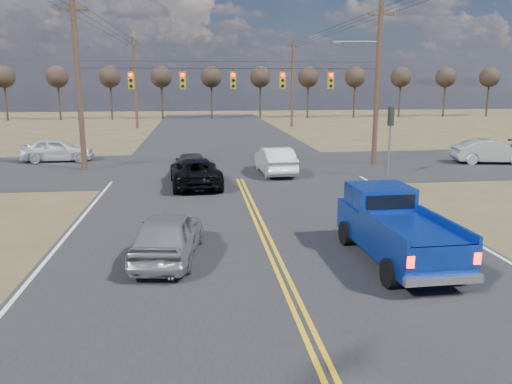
{
  "coord_description": "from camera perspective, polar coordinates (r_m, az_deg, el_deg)",
  "views": [
    {
      "loc": [
        -2.25,
        -12.61,
        5.22
      ],
      "look_at": [
        -0.27,
        4.07,
        1.5
      ],
      "focal_mm": 35.0,
      "sensor_mm": 36.0,
      "label": 1
    }
  ],
  "objects": [
    {
      "name": "road_cross",
      "position": [
        31.14,
        -2.54,
        2.82
      ],
      "size": [
        120.0,
        12.0,
        0.02
      ],
      "primitive_type": "cube",
      "color": "#28282B",
      "rests_on": "ground"
    },
    {
      "name": "silver_suv",
      "position": [
        15.16,
        -10.02,
        -4.88
      ],
      "size": [
        2.29,
        4.55,
        1.49
      ],
      "primitive_type": "imported",
      "rotation": [
        0.0,
        0.0,
        3.02
      ],
      "color": "gray",
      "rests_on": "ground"
    },
    {
      "name": "black_suv",
      "position": [
        25.56,
        -6.96,
        2.27
      ],
      "size": [
        2.79,
        5.39,
        1.45
      ],
      "primitive_type": "imported",
      "rotation": [
        0.0,
        0.0,
        3.22
      ],
      "color": "black",
      "rests_on": "ground"
    },
    {
      "name": "utility_poles",
      "position": [
        29.7,
        -2.49,
        12.49
      ],
      "size": [
        19.6,
        58.32,
        10.0
      ],
      "color": "#473323",
      "rests_on": "ground"
    },
    {
      "name": "treeline",
      "position": [
        39.64,
        -3.62,
        13.16
      ],
      "size": [
        87.0,
        117.8,
        7.4
      ],
      "color": "#33261C",
      "rests_on": "ground"
    },
    {
      "name": "cross_car_east_near",
      "position": [
        35.93,
        25.22,
        4.19
      ],
      "size": [
        2.35,
        4.9,
        1.55
      ],
      "primitive_type": "imported",
      "rotation": [
        0.0,
        0.0,
        1.41
      ],
      "color": "#A0A1A7",
      "rests_on": "ground"
    },
    {
      "name": "ground",
      "position": [
        13.83,
        3.14,
        -9.7
      ],
      "size": [
        160.0,
        160.0,
        0.0
      ],
      "primitive_type": "plane",
      "color": "brown",
      "rests_on": "ground"
    },
    {
      "name": "white_car_queue",
      "position": [
        28.8,
        2.18,
        3.62
      ],
      "size": [
        1.91,
        4.84,
        1.57
      ],
      "primitive_type": "imported",
      "rotation": [
        0.0,
        0.0,
        3.19
      ],
      "color": "silver",
      "rests_on": "ground"
    },
    {
      "name": "cross_car_west",
      "position": [
        35.88,
        -21.76,
        4.51
      ],
      "size": [
        2.09,
        4.72,
        1.58
      ],
      "primitive_type": "imported",
      "rotation": [
        0.0,
        0.0,
        1.62
      ],
      "color": "silver",
      "rests_on": "ground"
    },
    {
      "name": "dgrey_car_queue",
      "position": [
        28.48,
        -7.41,
        3.15
      ],
      "size": [
        1.84,
        4.48,
        1.3
      ],
      "primitive_type": "imported",
      "rotation": [
        0.0,
        0.0,
        3.15
      ],
      "color": "#2F2F33",
      "rests_on": "ground"
    },
    {
      "name": "road_main",
      "position": [
        23.32,
        -1.07,
        -0.45
      ],
      "size": [
        14.0,
        120.0,
        0.02
      ],
      "primitive_type": "cube",
      "color": "#28282B",
      "rests_on": "ground"
    },
    {
      "name": "signal_gantry",
      "position": [
        30.52,
        -1.64,
        12.19
      ],
      "size": [
        19.6,
        4.83,
        10.0
      ],
      "color": "#473323",
      "rests_on": "ground"
    },
    {
      "name": "pickup_truck",
      "position": [
        15.33,
        15.58,
        -4.02
      ],
      "size": [
        2.3,
        5.47,
        2.03
      ],
      "rotation": [
        0.0,
        0.0,
        0.03
      ],
      "color": "black",
      "rests_on": "ground"
    }
  ]
}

